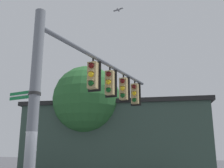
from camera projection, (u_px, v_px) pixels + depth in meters
signal_pole at (33, 111)px, 7.04m from camera, size 0.30×0.30×6.10m
mast_arm at (107, 64)px, 11.11m from camera, size 1.46×8.04×0.17m
traffic_light_nearest_pole at (93, 75)px, 9.96m from camera, size 0.54×0.49×1.31m
traffic_light_mid_inner at (110, 83)px, 11.12m from camera, size 0.54×0.49×1.31m
traffic_light_mid_outer at (123, 89)px, 12.28m from camera, size 0.54×0.49×1.31m
traffic_light_arm_end at (135, 94)px, 13.44m from camera, size 0.54×0.49×1.31m
street_name_sign at (29, 94)px, 7.26m from camera, size 1.15×0.34×0.22m
bird_flying at (118, 10)px, 11.98m from camera, size 0.47×0.30×0.11m
storefront_building at (119, 139)px, 20.60m from camera, size 14.75×9.83×5.34m
tree_by_storefront at (87, 100)px, 18.76m from camera, size 4.90×4.90×7.92m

